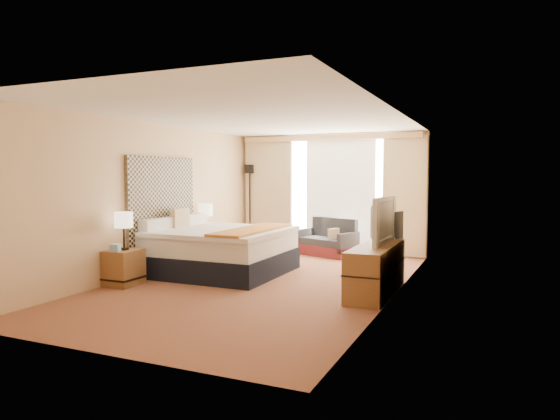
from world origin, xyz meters
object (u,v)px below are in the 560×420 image
at_px(lamp_right, 206,210).
at_px(television, 377,220).
at_px(media_dresser, 376,269).
at_px(bed, 218,250).
at_px(loveseat, 328,243).
at_px(nightstand_left, 124,268).
at_px(nightstand_right, 209,246).
at_px(desk_chair, 387,250).
at_px(floor_lamp, 250,189).
at_px(lamp_left, 124,221).

distance_m(lamp_right, television, 3.90).
xyz_separation_m(media_dresser, bed, (-2.89, 0.42, 0.05)).
distance_m(loveseat, lamp_right, 2.70).
distance_m(nightstand_left, television, 3.94).
xyz_separation_m(media_dresser, loveseat, (-1.73, 3.03, -0.09)).
bearing_deg(nightstand_right, desk_chair, -9.13).
xyz_separation_m(nightstand_right, lamp_right, (-0.06, -0.03, 0.73)).
xyz_separation_m(nightstand_left, loveseat, (1.97, 4.08, -0.02)).
relative_size(bed, lamp_right, 3.90).
xyz_separation_m(loveseat, television, (1.68, -2.82, 0.79)).
bearing_deg(nightstand_left, television, 19.15).
height_order(floor_lamp, desk_chair, floor_lamp).
relative_size(media_dresser, lamp_right, 3.09).
bearing_deg(nightstand_right, lamp_left, -89.58).
distance_m(nightstand_left, media_dresser, 3.85).
height_order(bed, lamp_right, lamp_right).
distance_m(bed, loveseat, 2.87).
bearing_deg(floor_lamp, television, -39.95).
bearing_deg(desk_chair, floor_lamp, 165.74).
distance_m(floor_lamp, desk_chair, 4.52).
distance_m(bed, floor_lamp, 3.15).
distance_m(nightstand_left, lamp_left, 0.73).
bearing_deg(bed, television, -4.03).
bearing_deg(nightstand_left, lamp_right, 91.31).
bearing_deg(bed, lamp_left, -118.29).
bearing_deg(loveseat, nightstand_left, -95.03).
bearing_deg(television, desk_chair, -0.64).
bearing_deg(television, lamp_left, 111.01).
bearing_deg(desk_chair, lamp_right, -169.39).
height_order(lamp_left, television, television).
relative_size(media_dresser, loveseat, 1.28).
relative_size(media_dresser, floor_lamp, 0.92).
distance_m(nightstand_right, bed, 1.32).
bearing_deg(desk_chair, bed, -152.16).
bearing_deg(loveseat, lamp_left, -94.83).
bearing_deg(television, floor_lamp, 51.84).
relative_size(media_dresser, bed, 0.79).
height_order(nightstand_right, media_dresser, media_dresser).
bearing_deg(nightstand_left, floor_lamp, 90.40).
bearing_deg(floor_lamp, lamp_left, -89.36).
relative_size(floor_lamp, television, 1.63).
bearing_deg(lamp_right, bed, -49.11).
xyz_separation_m(floor_lamp, lamp_left, (0.05, -4.35, -0.37)).
distance_m(loveseat, lamp_left, 4.59).
relative_size(media_dresser, desk_chair, 1.59).
distance_m(media_dresser, bed, 2.92).
distance_m(desk_chair, lamp_left, 4.16).
bearing_deg(media_dresser, television, 102.93).
xyz_separation_m(loveseat, lamp_left, (-1.96, -4.08, 0.75)).
xyz_separation_m(lamp_right, television, (3.71, -1.20, 0.04)).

